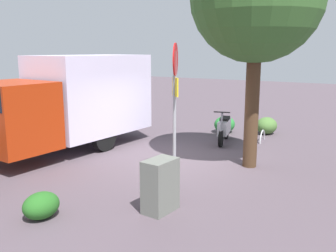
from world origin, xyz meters
The scene contains 9 objects.
ground_plane centered at (0.00, 0.00, 0.00)m, with size 60.00×60.00×0.00m, color #52444D.
box_truck_near centered at (0.78, -3.42, 1.65)m, with size 7.25×2.67×3.04m.
motorcycle centered at (-2.72, 0.44, 0.52)m, with size 1.78×0.71×1.20m.
stop_sign centered at (1.69, 0.99, 2.25)m, with size 0.71×0.33×3.37m.
utility_cabinet centered at (3.33, 1.61, 0.54)m, with size 0.73×0.46×1.08m, color slate.
bike_rack_hoop centered at (-3.57, 1.57, 0.00)m, with size 0.85×0.85×0.05m, color #B7B7BC.
shrub_near_sign centered at (-4.88, 1.32, 0.33)m, with size 0.96×0.78×0.65m, color #487033.
shrub_mid_verge centered at (4.80, -0.20, 0.26)m, with size 0.75×0.61×0.51m, color #24601F.
shrub_by_tree centered at (-4.27, -0.18, 0.32)m, with size 0.95×0.78×0.65m, color #277B33.
Camera 1 is at (9.37, 5.43, 3.20)m, focal length 40.25 mm.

